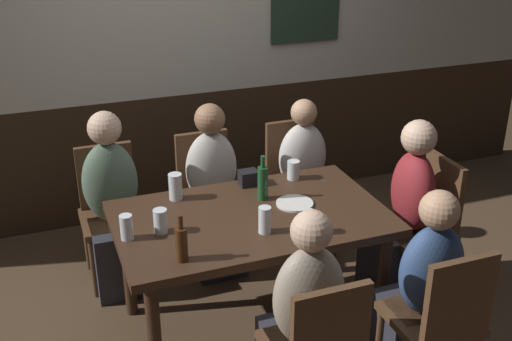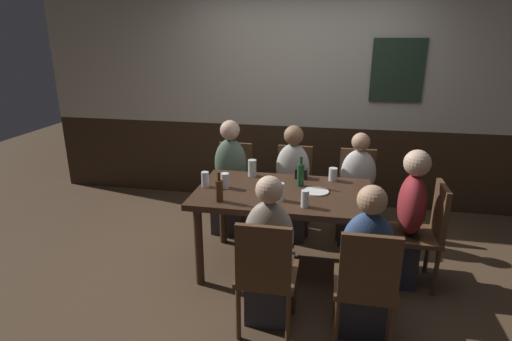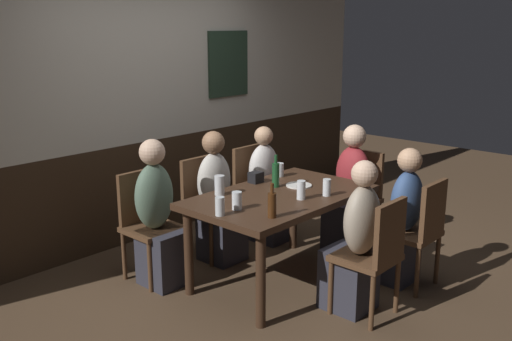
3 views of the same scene
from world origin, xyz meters
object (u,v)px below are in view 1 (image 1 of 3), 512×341
person_right_far (304,190)px  tumbler_water (293,171)px  plate_white_large (295,203)px  chair_head_east (425,218)px  highball_clear (264,222)px  pint_glass_amber (161,222)px  chair_right_far (295,176)px  condiment_caddy (248,178)px  pint_glass_stout (308,223)px  beer_glass_half (127,229)px  chair_mid_far (207,190)px  pint_glass_pale (176,188)px  chair_right_near (441,317)px  person_left_far (114,216)px  person_mid_far (214,202)px  beer_bottle_green (263,182)px  beer_bottle_brown (181,243)px  chair_left_far (111,206)px  person_head_east (403,223)px  person_right_near (421,303)px  dining_table (251,229)px  person_mid_near (303,331)px

person_right_far → tumbler_water: bearing=-125.0°
plate_white_large → chair_head_east: bearing=-1.9°
highball_clear → pint_glass_amber: 0.53m
chair_right_far → condiment_caddy: chair_right_far is taller
pint_glass_stout → beer_glass_half: same height
chair_mid_far → pint_glass_pale: size_ratio=5.68×
beer_glass_half → chair_right_near: bearing=-32.3°
person_left_far → person_mid_far: (0.65, -0.00, -0.02)m
beer_bottle_green → beer_bottle_brown: size_ratio=1.10×
chair_left_far → pint_glass_stout: 1.47m
person_head_east → beer_glass_half: bearing=-179.2°
pint_glass_amber → condiment_caddy: bearing=31.5°
person_left_far → pint_glass_amber: person_left_far is taller
pint_glass_stout → pint_glass_amber: size_ratio=1.02×
person_right_near → person_head_east: bearing=63.9°
chair_right_near → person_head_east: size_ratio=0.76×
chair_mid_far → pint_glass_stout: chair_mid_far is taller
beer_bottle_brown → chair_left_far: bearing=98.8°
chair_left_far → tumbler_water: size_ratio=7.48×
dining_table → person_left_far: bearing=132.8°
highball_clear → plate_white_large: size_ratio=0.69×
chair_mid_far → beer_glass_half: bearing=-127.4°
beer_bottle_green → plate_white_large: 0.22m
chair_right_near → dining_table: bearing=127.0°
chair_head_east → person_right_far: size_ratio=0.80×
chair_mid_far → pint_glass_amber: 1.06m
chair_right_near → chair_left_far: bearing=127.0°
person_left_far → person_mid_far: size_ratio=1.02×
highball_clear → chair_head_east: bearing=10.1°
person_mid_near → pint_glass_pale: 1.14m
dining_table → pint_glass_pale: bearing=135.2°
chair_head_east → tumbler_water: bearing=155.2°
person_mid_near → person_mid_far: (-0.00, 1.40, 0.01)m
person_right_near → pint_glass_pale: 1.47m
person_right_near → pint_glass_pale: bearing=133.7°
person_mid_near → tumbler_water: size_ratio=9.60×
chair_right_near → person_right_near: (0.00, 0.16, -0.03)m
chair_head_east → person_head_east: bearing=180.0°
chair_mid_far → condiment_caddy: chair_mid_far is taller
chair_left_far → pint_glass_amber: bearing=-80.4°
dining_table → chair_left_far: size_ratio=1.68×
person_left_far → person_mid_far: bearing=-0.1°
chair_right_far → beer_bottle_brown: bearing=-133.4°
pint_glass_pale → pint_glass_stout: 0.83m
person_right_near → beer_glass_half: (-1.33, 0.68, 0.33)m
person_head_east → beer_bottle_brown: person_head_east is taller
person_right_far → pint_glass_pale: bearing=-159.6°
chair_left_far → highball_clear: size_ratio=6.07×
plate_white_large → person_left_far: bearing=143.9°
person_right_far → condiment_caddy: size_ratio=10.00×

